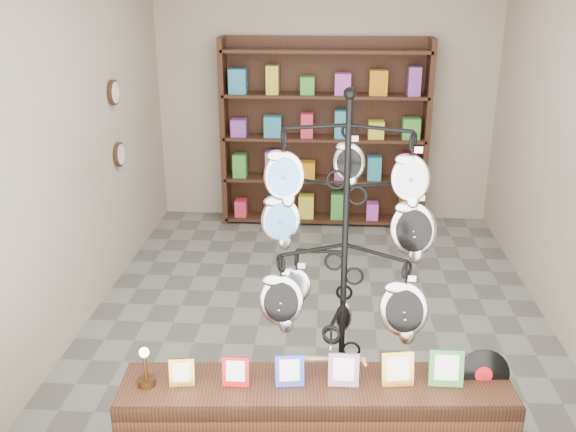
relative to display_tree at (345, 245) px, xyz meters
The scene contains 6 objects.
ground 2.04m from the display_tree, 96.63° to the left, with size 5.00×5.00×0.00m, color slate.
room_envelope 1.67m from the display_tree, 96.63° to the left, with size 5.00×5.00×5.00m.
display_tree is the anchor object (origin of this frame).
front_shelf 1.09m from the display_tree, 111.43° to the right, with size 2.33×0.63×0.81m.
back_shelving 3.88m from the display_tree, 92.70° to the left, with size 2.42×0.36×2.20m.
wall_clocks 3.21m from the display_tree, 132.28° to the left, with size 0.03×0.24×0.84m.
Camera 1 is at (0.09, -5.13, 2.79)m, focal length 40.00 mm.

